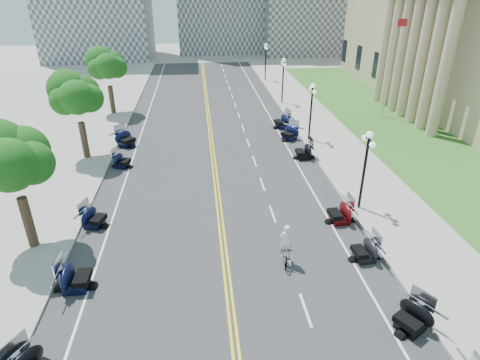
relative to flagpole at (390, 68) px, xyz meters
name	(u,v)px	position (x,y,z in m)	size (l,w,h in m)	color
ground	(225,258)	(-18.00, -22.00, -5.00)	(160.00, 160.00, 0.00)	gray
road	(215,174)	(-18.00, -12.00, -5.00)	(16.00, 90.00, 0.01)	#333335
centerline_yellow_a	(213,174)	(-18.12, -12.00, -4.99)	(0.12, 90.00, 0.00)	yellow
centerline_yellow_b	(217,174)	(-17.88, -12.00, -4.99)	(0.12, 90.00, 0.00)	yellow
edge_line_north	(300,170)	(-11.60, -12.00, -4.99)	(0.12, 90.00, 0.00)	white
edge_line_south	(126,178)	(-24.40, -12.00, -4.99)	(0.12, 90.00, 0.00)	white
lane_dash_5	(306,310)	(-14.80, -26.00, -4.99)	(0.12, 2.00, 0.00)	white
lane_dash_6	(286,254)	(-14.80, -22.00, -4.99)	(0.12, 2.00, 0.00)	white
lane_dash_7	(273,214)	(-14.80, -18.00, -4.99)	(0.12, 2.00, 0.00)	white
lane_dash_8	(262,184)	(-14.80, -14.00, -4.99)	(0.12, 2.00, 0.00)	white
lane_dash_9	(255,161)	(-14.80, -10.00, -4.99)	(0.12, 2.00, 0.00)	white
lane_dash_10	(248,143)	(-14.80, -6.00, -4.99)	(0.12, 2.00, 0.00)	white
lane_dash_11	(243,128)	(-14.80, -2.00, -4.99)	(0.12, 2.00, 0.00)	white
lane_dash_12	(239,116)	(-14.80, 2.00, -4.99)	(0.12, 2.00, 0.00)	white
lane_dash_13	(235,105)	(-14.80, 6.00, -4.99)	(0.12, 2.00, 0.00)	white
lane_dash_14	(232,96)	(-14.80, 10.00, -4.99)	(0.12, 2.00, 0.00)	white
lane_dash_15	(230,88)	(-14.80, 14.00, -4.99)	(0.12, 2.00, 0.00)	white
lane_dash_16	(227,82)	(-14.80, 18.00, -4.99)	(0.12, 2.00, 0.00)	white
lane_dash_17	(225,76)	(-14.80, 22.00, -4.99)	(0.12, 2.00, 0.00)	white
lane_dash_18	(223,70)	(-14.80, 26.00, -4.99)	(0.12, 2.00, 0.00)	white
lane_dash_19	(222,66)	(-14.80, 30.00, -4.99)	(0.12, 2.00, 0.00)	white
sidewalk_north	(353,167)	(-7.50, -12.00, -4.92)	(5.00, 90.00, 0.15)	#9E9991
sidewalk_south	(67,180)	(-28.50, -12.00, -4.92)	(5.00, 90.00, 0.15)	#9E9991
lawn	(394,129)	(-0.50, -4.00, -4.95)	(9.00, 60.00, 0.10)	#356023
street_lamp_2	(364,171)	(-9.40, -18.00, -2.40)	(0.50, 1.20, 4.90)	black
street_lamp_3	(311,112)	(-9.40, -6.00, -2.40)	(0.50, 1.20, 4.90)	black
street_lamp_4	(283,81)	(-9.40, 6.00, -2.40)	(0.50, 1.20, 4.90)	black
street_lamp_5	(266,62)	(-9.40, 18.00, -2.40)	(0.50, 1.20, 4.90)	black
flagpole	(390,68)	(0.00, 0.00, 0.00)	(1.10, 0.20, 10.00)	silver
tree_2	(13,166)	(-28.00, -20.00, -0.25)	(4.80, 4.80, 9.20)	#235619
tree_3	(77,100)	(-28.00, -8.00, -0.25)	(4.80, 4.80, 9.20)	#235619
tree_4	(107,69)	(-28.00, 4.00, -0.25)	(4.80, 4.80, 9.20)	#235619
motorcycle_n_4	(413,316)	(-10.84, -27.44, -4.33)	(1.92, 1.92, 1.34)	black
motorcycle_n_5	(365,249)	(-10.97, -22.86, -4.36)	(1.82, 1.82, 1.28)	black
motorcycle_n_6	(340,212)	(-11.05, -19.28, -4.31)	(1.96, 1.96, 1.37)	#590A0C
motorcycle_n_8	(304,150)	(-10.82, -9.83, -4.32)	(1.96, 1.96, 1.37)	black
motorcycle_n_9	(290,132)	(-11.04, -5.55, -4.30)	(1.99, 1.99, 1.40)	black
motorcycle_n_10	(282,120)	(-11.05, -2.29, -4.27)	(2.09, 2.09, 1.47)	black
motorcycle_s_5	(74,276)	(-24.94, -23.54, -4.28)	(2.06, 2.06, 1.45)	black
motorcycle_s_6	(93,217)	(-25.26, -18.25, -4.36)	(1.84, 1.84, 1.29)	black
motorcycle_s_8	(122,160)	(-24.95, -10.04, -4.38)	(1.76, 1.76, 1.23)	black
motorcycle_s_9	(125,138)	(-25.30, -5.64, -4.26)	(2.13, 2.13, 1.49)	black
bicycle	(285,254)	(-15.02, -22.70, -4.45)	(0.52, 1.85, 1.11)	#A51414
cyclist_rider	(287,228)	(-15.02, -22.70, -2.95)	(0.68, 0.45, 1.87)	white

